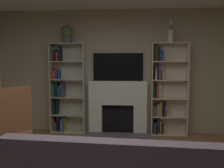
# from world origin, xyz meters

# --- Properties ---
(wall_back_accent) EXTENTS (5.44, 0.06, 2.65)m
(wall_back_accent) POSITION_xyz_m (0.00, 2.76, 1.33)
(wall_back_accent) COLOR tan
(wall_back_accent) RESTS_ON ground_plane
(fireplace) EXTENTS (1.34, 0.50, 1.13)m
(fireplace) POSITION_xyz_m (0.00, 2.62, 0.59)
(fireplace) COLOR white
(fireplace) RESTS_ON ground_plane
(tv) EXTENTS (1.07, 0.06, 0.59)m
(tv) POSITION_xyz_m (0.00, 2.70, 1.42)
(tv) COLOR black
(tv) RESTS_ON fireplace
(bookshelf_left) EXTENTS (0.75, 0.26, 1.93)m
(bookshelf_left) POSITION_xyz_m (-1.16, 2.64, 0.93)
(bookshelf_left) COLOR beige
(bookshelf_left) RESTS_ON ground_plane
(bookshelf_right) EXTENTS (0.75, 0.27, 1.93)m
(bookshelf_right) POSITION_xyz_m (0.99, 2.63, 0.92)
(bookshelf_right) COLOR beige
(bookshelf_right) RESTS_ON ground_plane
(potted_plant) EXTENTS (0.26, 0.26, 0.38)m
(potted_plant) POSITION_xyz_m (-1.08, 2.58, 2.14)
(potted_plant) COLOR #54524F
(potted_plant) RESTS_ON bookshelf_left
(vase_with_flowers) EXTENTS (0.11, 0.11, 0.45)m
(vase_with_flowers) POSITION_xyz_m (1.08, 2.58, 2.09)
(vase_with_flowers) COLOR silver
(vase_with_flowers) RESTS_ON bookshelf_right
(armchair) EXTENTS (0.88, 0.87, 1.17)m
(armchair) POSITION_xyz_m (-1.56, 0.87, 0.56)
(armchair) COLOR brown
(armchair) RESTS_ON ground_plane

